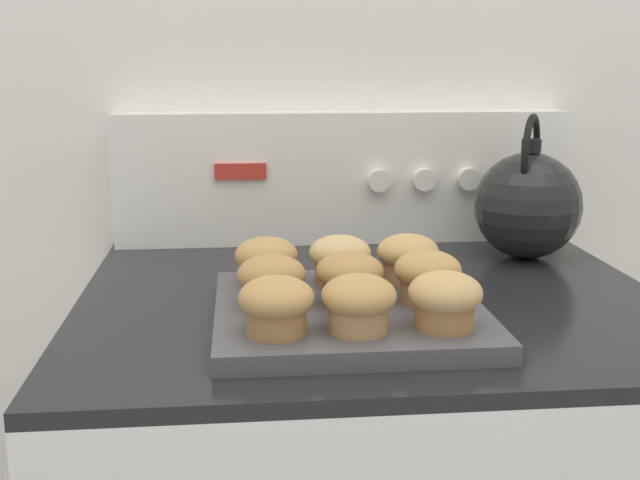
% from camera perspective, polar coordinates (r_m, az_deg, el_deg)
% --- Properties ---
extents(wall_back, '(8.00, 0.05, 2.40)m').
position_cam_1_polar(wall_back, '(1.36, 1.34, 12.96)').
color(wall_back, white).
rests_on(wall_back, ground_plane).
extents(control_panel, '(0.74, 0.07, 0.22)m').
position_cam_1_polar(control_panel, '(1.33, 1.63, 4.46)').
color(control_panel, white).
rests_on(control_panel, stove_range).
extents(muffin_pan, '(0.31, 0.31, 0.02)m').
position_cam_1_polar(muffin_pan, '(0.94, 2.06, -5.22)').
color(muffin_pan, '#4C4C51').
rests_on(muffin_pan, stove_range).
extents(muffin_r0_c0, '(0.08, 0.08, 0.06)m').
position_cam_1_polar(muffin_r0_c0, '(0.83, -3.12, -4.60)').
color(muffin_r0_c0, olive).
rests_on(muffin_r0_c0, muffin_pan).
extents(muffin_r0_c1, '(0.08, 0.08, 0.06)m').
position_cam_1_polar(muffin_r0_c1, '(0.84, 2.77, -4.44)').
color(muffin_r0_c1, '#A37A4C').
rests_on(muffin_r0_c1, muffin_pan).
extents(muffin_r0_c2, '(0.08, 0.08, 0.06)m').
position_cam_1_polar(muffin_r0_c2, '(0.86, 8.88, -4.18)').
color(muffin_r0_c2, olive).
rests_on(muffin_r0_c2, muffin_pan).
extents(muffin_r1_c0, '(0.08, 0.08, 0.06)m').
position_cam_1_polar(muffin_r1_c0, '(0.92, -3.47, -2.89)').
color(muffin_r1_c0, tan).
rests_on(muffin_r1_c0, muffin_pan).
extents(muffin_r1_c1, '(0.08, 0.08, 0.06)m').
position_cam_1_polar(muffin_r1_c1, '(0.93, 2.12, -2.68)').
color(muffin_r1_c1, olive).
rests_on(muffin_r1_c1, muffin_pan).
extents(muffin_r1_c2, '(0.08, 0.08, 0.06)m').
position_cam_1_polar(muffin_r1_c2, '(0.95, 7.65, -2.53)').
color(muffin_r1_c2, '#A37A4C').
rests_on(muffin_r1_c2, muffin_pan).
extents(muffin_r2_c0, '(0.08, 0.08, 0.06)m').
position_cam_1_polar(muffin_r2_c0, '(1.01, -3.84, -1.47)').
color(muffin_r2_c0, '#A37A4C').
rests_on(muffin_r2_c0, muffin_pan).
extents(muffin_r2_c1, '(0.08, 0.08, 0.06)m').
position_cam_1_polar(muffin_r2_c1, '(1.02, 1.42, -1.32)').
color(muffin_r2_c1, '#A37A4C').
rests_on(muffin_r2_c1, muffin_pan).
extents(muffin_r2_c2, '(0.08, 0.08, 0.06)m').
position_cam_1_polar(muffin_r2_c2, '(1.03, 6.26, -1.21)').
color(muffin_r2_c2, tan).
rests_on(muffin_r2_c2, muffin_pan).
extents(tea_kettle, '(0.16, 0.19, 0.22)m').
position_cam_1_polar(tea_kettle, '(1.26, 14.58, 2.54)').
color(tea_kettle, black).
rests_on(tea_kettle, stove_range).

